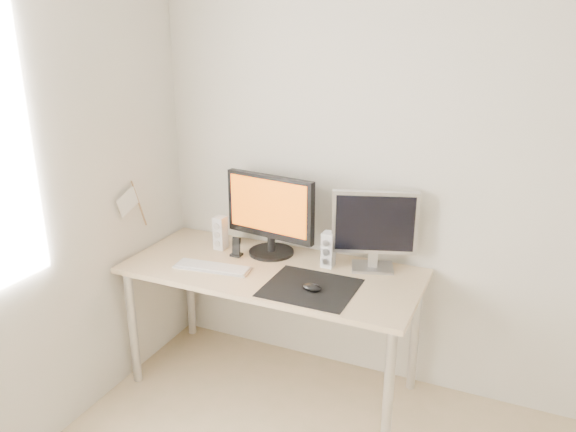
% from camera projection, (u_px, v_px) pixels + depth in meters
% --- Properties ---
extents(wall_back, '(3.50, 0.00, 3.50)m').
position_uv_depth(wall_back, '(469.00, 178.00, 2.82)').
color(wall_back, silver).
rests_on(wall_back, ground).
extents(mousepad, '(0.45, 0.40, 0.00)m').
position_uv_depth(mousepad, '(310.00, 288.00, 2.81)').
color(mousepad, black).
rests_on(mousepad, desk).
extents(mouse, '(0.10, 0.06, 0.04)m').
position_uv_depth(mouse, '(312.00, 287.00, 2.77)').
color(mouse, black).
rests_on(mouse, mousepad).
extents(desk, '(1.60, 0.70, 0.73)m').
position_uv_depth(desk, '(272.00, 282.00, 3.05)').
color(desk, '#D1B587').
rests_on(desk, ground).
extents(main_monitor, '(0.55, 0.29, 0.47)m').
position_uv_depth(main_monitor, '(270.00, 212.00, 3.14)').
color(main_monitor, black).
rests_on(main_monitor, desk).
extents(second_monitor, '(0.44, 0.22, 0.43)m').
position_uv_depth(second_monitor, '(375.00, 227.00, 2.95)').
color(second_monitor, '#AFAFB1').
rests_on(second_monitor, desk).
extents(speaker_left, '(0.06, 0.08, 0.20)m').
position_uv_depth(speaker_left, '(220.00, 233.00, 3.27)').
color(speaker_left, white).
rests_on(speaker_left, desk).
extents(speaker_right, '(0.06, 0.08, 0.20)m').
position_uv_depth(speaker_right, '(328.00, 250.00, 3.03)').
color(speaker_right, white).
rests_on(speaker_right, desk).
extents(keyboard, '(0.43, 0.17, 0.02)m').
position_uv_depth(keyboard, '(213.00, 267.00, 3.03)').
color(keyboard, '#AFAFB2').
rests_on(keyboard, desk).
extents(phone_dock, '(0.06, 0.05, 0.11)m').
position_uv_depth(phone_dock, '(236.00, 250.00, 3.19)').
color(phone_dock, black).
rests_on(phone_dock, desk).
extents(pennant, '(0.01, 0.23, 0.29)m').
position_uv_depth(pennant, '(132.00, 202.00, 3.10)').
color(pennant, '#A57F54').
rests_on(pennant, wall_left).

